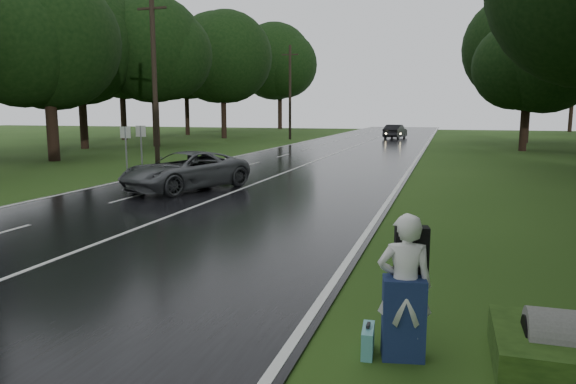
% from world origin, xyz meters
% --- Properties ---
extents(ground, '(160.00, 160.00, 0.00)m').
position_xyz_m(ground, '(0.00, 0.00, 0.00)').
color(ground, '#294815').
rests_on(ground, ground).
extents(road, '(12.00, 140.00, 0.04)m').
position_xyz_m(road, '(0.00, 20.00, 0.02)').
color(road, black).
rests_on(road, ground).
extents(lane_center, '(0.12, 140.00, 0.01)m').
position_xyz_m(lane_center, '(0.00, 20.00, 0.04)').
color(lane_center, silver).
rests_on(lane_center, road).
extents(grey_car, '(4.22, 5.78, 1.46)m').
position_xyz_m(grey_car, '(-2.04, 10.29, 0.77)').
color(grey_car, '#535558').
rests_on(grey_car, road).
extents(far_car, '(2.27, 4.73, 1.50)m').
position_xyz_m(far_car, '(2.13, 50.20, 0.79)').
color(far_car, black).
rests_on(far_car, road).
extents(hitchhiker, '(0.75, 0.70, 1.86)m').
position_xyz_m(hitchhiker, '(7.23, -1.54, 0.86)').
color(hitchhiker, silver).
rests_on(hitchhiker, ground).
extents(suitcase, '(0.19, 0.51, 0.36)m').
position_xyz_m(suitcase, '(6.79, -1.58, 0.18)').
color(suitcase, '#53A09F').
rests_on(suitcase, ground).
extents(utility_pole_mid, '(1.80, 0.28, 9.67)m').
position_xyz_m(utility_pole_mid, '(-8.50, 19.08, 0.00)').
color(utility_pole_mid, black).
rests_on(utility_pole_mid, ground).
extents(utility_pole_far, '(1.80, 0.28, 9.77)m').
position_xyz_m(utility_pole_far, '(-8.50, 45.95, 0.00)').
color(utility_pole_far, black).
rests_on(utility_pole_far, ground).
extents(road_sign_a, '(0.55, 0.10, 2.31)m').
position_xyz_m(road_sign_a, '(-7.20, 14.07, 0.00)').
color(road_sign_a, white).
rests_on(road_sign_a, ground).
extents(road_sign_b, '(0.56, 0.10, 2.32)m').
position_xyz_m(road_sign_b, '(-7.20, 15.39, 0.00)').
color(road_sign_b, white).
rests_on(road_sign_b, ground).
extents(tree_left_d, '(7.89, 7.89, 12.33)m').
position_xyz_m(tree_left_d, '(-15.44, 18.70, 0.00)').
color(tree_left_d, black).
rests_on(tree_left_d, ground).
extents(tree_left_e, '(9.20, 9.20, 14.37)m').
position_xyz_m(tree_left_e, '(-16.30, 32.10, 0.00)').
color(tree_left_e, black).
rests_on(tree_left_e, ground).
extents(tree_left_f, '(9.73, 9.73, 15.20)m').
position_xyz_m(tree_left_f, '(-16.16, 46.07, 0.00)').
color(tree_left_f, black).
rests_on(tree_left_f, ground).
extents(tree_right_e, '(7.40, 7.40, 11.57)m').
position_xyz_m(tree_right_e, '(13.10, 35.75, 0.00)').
color(tree_right_e, black).
rests_on(tree_right_e, ground).
extents(tree_right_f, '(9.55, 9.55, 14.92)m').
position_xyz_m(tree_right_f, '(14.63, 46.61, 0.00)').
color(tree_right_f, black).
rests_on(tree_right_f, ground).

